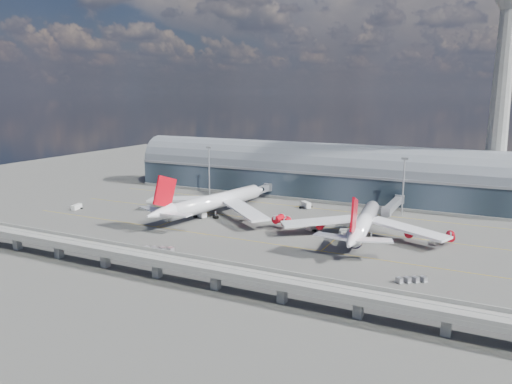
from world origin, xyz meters
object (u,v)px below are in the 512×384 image
at_px(service_truck_0, 77,207).
at_px(service_truck_1, 201,214).
at_px(floodlight_mast_left, 209,169).
at_px(cargo_train_0, 153,254).
at_px(service_truck_3, 346,234).
at_px(airliner_left, 212,202).
at_px(airliner_right, 363,224).
at_px(service_truck_5, 306,205).
at_px(service_truck_2, 351,233).
at_px(service_truck_4, 313,226).
at_px(cargo_train_2, 411,280).
at_px(cargo_train_1, 159,250).
at_px(floodlight_mast_right, 403,185).
at_px(control_tower, 501,97).

bearing_deg(service_truck_0, service_truck_1, 0.01).
height_order(floodlight_mast_left, cargo_train_0, floodlight_mast_left).
relative_size(service_truck_1, service_truck_3, 1.15).
relative_size(airliner_left, service_truck_0, 11.62).
height_order(airliner_right, service_truck_5, airliner_right).
distance_m(service_truck_2, service_truck_5, 50.24).
bearing_deg(floodlight_mast_left, service_truck_0, -122.80).
xyz_separation_m(service_truck_1, service_truck_4, (50.56, 2.65, 0.01)).
bearing_deg(airliner_left, service_truck_0, -154.15).
distance_m(airliner_left, service_truck_4, 47.18).
relative_size(cargo_train_0, cargo_train_2, 0.91).
relative_size(cargo_train_0, cargo_train_1, 0.72).
height_order(service_truck_2, service_truck_3, service_truck_2).
bearing_deg(service_truck_3, service_truck_1, -137.24).
distance_m(airliner_left, cargo_train_1, 52.04).
xyz_separation_m(service_truck_0, service_truck_3, (124.96, 11.91, 0.05)).
bearing_deg(service_truck_5, cargo_train_2, -99.26).
bearing_deg(service_truck_4, airliner_right, 15.63).
xyz_separation_m(service_truck_3, cargo_train_0, (-51.29, -49.76, -0.43)).
height_order(floodlight_mast_right, service_truck_4, floodlight_mast_right).
distance_m(floodlight_mast_left, airliner_left, 48.49).
bearing_deg(cargo_train_0, service_truck_3, -45.44).
relative_size(service_truck_3, cargo_train_2, 0.62).
xyz_separation_m(control_tower, cargo_train_2, (-17.34, -108.91, -50.82)).
distance_m(floodlight_mast_right, service_truck_2, 47.35).
bearing_deg(service_truck_1, cargo_train_1, -140.96).
distance_m(floodlight_mast_right, cargo_train_2, 83.80).
xyz_separation_m(floodlight_mast_right, airliner_left, (-73.67, -40.08, -7.17)).
height_order(service_truck_4, cargo_train_0, service_truck_4).
relative_size(floodlight_mast_left, service_truck_1, 4.16).
bearing_deg(service_truck_1, airliner_right, -66.09).
relative_size(control_tower, service_truck_1, 16.66).
bearing_deg(cargo_train_1, floodlight_mast_right, -16.07).
height_order(floodlight_mast_right, service_truck_0, floodlight_mast_right).
xyz_separation_m(service_truck_2, service_truck_3, (-1.68, -0.62, -0.28)).
xyz_separation_m(floodlight_mast_left, service_truck_1, (22.69, -43.87, -11.99)).
height_order(floodlight_mast_right, airliner_left, floodlight_mast_right).
bearing_deg(control_tower, floodlight_mast_left, -168.28).
relative_size(service_truck_2, cargo_train_2, 1.03).
relative_size(airliner_right, service_truck_1, 10.86).
bearing_deg(floodlight_mast_left, service_truck_3, -27.19).
xyz_separation_m(service_truck_4, cargo_train_0, (-36.42, -53.81, -0.74)).
relative_size(airliner_right, service_truck_3, 12.50).
height_order(control_tower, cargo_train_2, control_tower).
height_order(service_truck_2, cargo_train_2, service_truck_2).
distance_m(floodlight_mast_left, cargo_train_1, 98.60).
distance_m(service_truck_1, cargo_train_2, 101.95).
bearing_deg(floodlight_mast_right, service_truck_1, -150.43).
height_order(airliner_left, airliner_right, airliner_left).
distance_m(airliner_right, cargo_train_2, 44.96).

